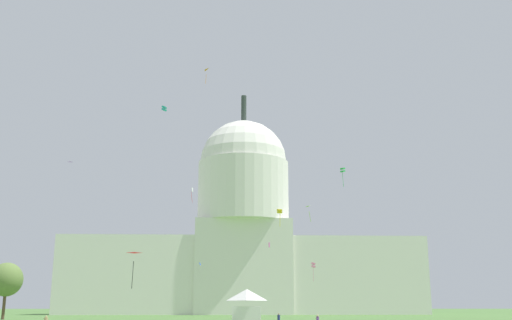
% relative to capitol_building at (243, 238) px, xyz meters
% --- Properties ---
extents(capitol_building, '(114.63, 29.95, 72.89)m').
position_rel_capitol_building_xyz_m(capitol_building, '(0.00, 0.00, 0.00)').
color(capitol_building, silver).
rests_on(capitol_building, ground_plane).
extents(event_tent, '(5.07, 5.84, 5.50)m').
position_rel_capitol_building_xyz_m(event_tent, '(-2.04, -95.32, -21.32)').
color(event_tent, white).
rests_on(event_tent, ground_plane).
extents(tree_west_far, '(6.85, 6.99, 11.75)m').
position_rel_capitol_building_xyz_m(tree_west_far, '(-51.97, -62.91, -15.89)').
color(tree_west_far, brown).
rests_on(tree_west_far, ground_plane).
extents(person_navy_front_left, '(0.56, 0.56, 1.76)m').
position_rel_capitol_building_xyz_m(person_navy_front_left, '(2.47, -102.46, -23.25)').
color(person_navy_front_left, navy).
rests_on(person_navy_front_left, ground_plane).
extents(kite_magenta_mid, '(0.37, 0.77, 1.54)m').
position_rel_capitol_building_xyz_m(kite_magenta_mid, '(7.02, -20.25, -4.13)').
color(kite_magenta_mid, '#D1339E').
extents(kite_green_mid, '(1.02, 1.02, 3.81)m').
position_rel_capitol_building_xyz_m(kite_green_mid, '(16.27, -85.67, 3.54)').
color(kite_green_mid, green).
extents(kite_turquoise_high, '(1.32, 1.27, 1.38)m').
position_rel_capitol_building_xyz_m(kite_turquoise_high, '(-21.17, -53.38, 26.00)').
color(kite_turquoise_high, teal).
extents(kite_white_mid, '(0.54, 0.87, 4.02)m').
position_rel_capitol_building_xyz_m(kite_white_mid, '(-14.27, -44.32, 6.93)').
color(kite_white_mid, white).
extents(kite_yellow_low, '(0.77, 0.81, 2.65)m').
position_rel_capitol_building_xyz_m(kite_yellow_low, '(2.35, -106.85, -7.62)').
color(kite_yellow_low, yellow).
extents(kite_red_low, '(1.63, 0.76, 4.30)m').
position_rel_capitol_building_xyz_m(kite_red_low, '(-17.39, -115.37, -15.10)').
color(kite_red_low, red).
extents(kite_violet_mid, '(1.20, 1.07, 0.32)m').
position_rel_capitol_building_xyz_m(kite_violet_mid, '(-40.87, -61.32, 9.92)').
color(kite_violet_mid, purple).
extents(kite_lime_mid, '(1.28, 1.51, 3.19)m').
position_rel_capitol_building_xyz_m(kite_lime_mid, '(11.43, -75.99, -2.14)').
color(kite_lime_mid, '#8CD133').
extents(kite_pink_low, '(0.97, 0.90, 4.45)m').
position_rel_capitol_building_xyz_m(kite_pink_low, '(15.39, -50.72, -11.89)').
color(kite_pink_low, pink).
extents(kite_blue_low, '(0.53, 0.67, 0.90)m').
position_rel_capitol_building_xyz_m(kite_blue_low, '(-12.87, -21.19, -9.73)').
color(kite_blue_low, blue).
extents(kite_orange_high, '(1.24, 1.78, 3.16)m').
position_rel_capitol_building_xyz_m(kite_orange_high, '(-10.62, -71.32, 28.76)').
color(kite_orange_high, orange).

